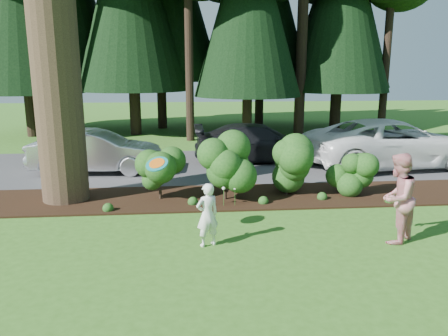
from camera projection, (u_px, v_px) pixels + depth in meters
name	position (u px, v px, depth m)	size (l,w,h in m)	color
ground	(248.00, 242.00, 9.26)	(80.00, 80.00, 0.00)	#33611B
mulch_bed	(231.00, 197.00, 12.41)	(16.00, 2.50, 0.05)	black
driveway	(220.00, 165.00, 16.54)	(22.00, 6.00, 0.03)	#38383A
shrub_row	(259.00, 171.00, 12.19)	(6.53, 1.60, 1.61)	#1A4415
lily_cluster	(224.00, 189.00, 11.45)	(0.69, 0.09, 0.57)	#1A4415
car_silver_wagon	(96.00, 152.00, 15.20)	(1.56, 4.49, 1.48)	#BBBBC0
car_white_suv	(391.00, 143.00, 16.01)	(2.93, 6.36, 1.77)	white
car_dark_suv	(259.00, 143.00, 17.07)	(2.04, 5.03, 1.46)	black
child	(207.00, 215.00, 8.92)	(0.49, 0.32, 1.34)	white
adult	(397.00, 198.00, 9.08)	(0.93, 0.72, 1.91)	red
frisbee	(157.00, 164.00, 8.97)	(0.51, 0.44, 0.32)	#167379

